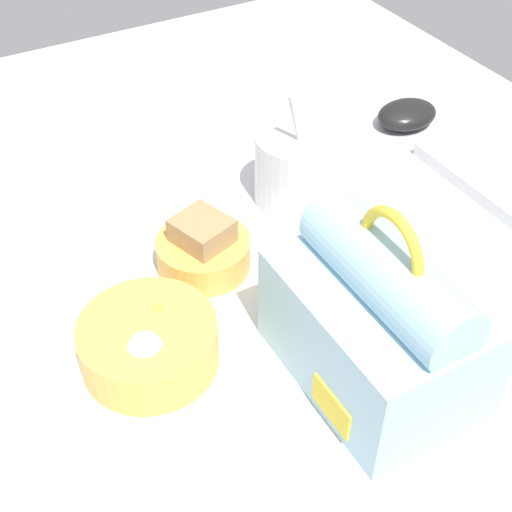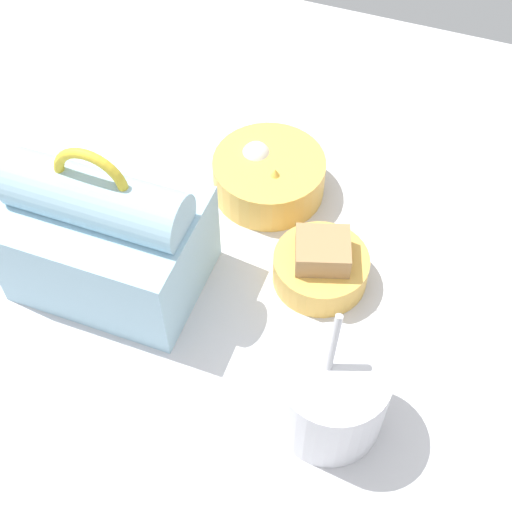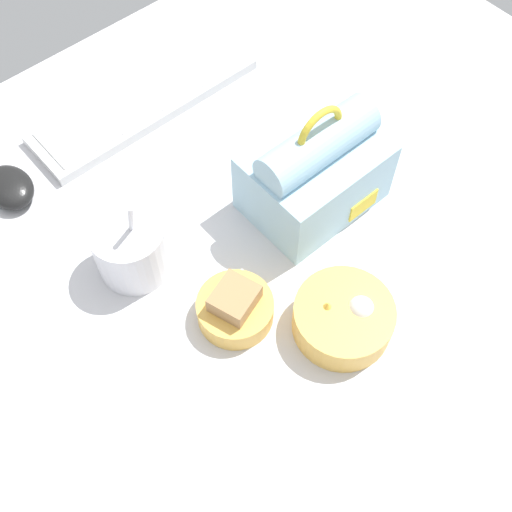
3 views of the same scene
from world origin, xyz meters
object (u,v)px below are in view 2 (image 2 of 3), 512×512
(soup_cup, at_px, (331,395))
(bento_bowl_sandwich, at_px, (321,266))
(lunch_bag, at_px, (107,236))
(bento_bowl_snacks, at_px, (269,175))

(soup_cup, relative_size, bento_bowl_sandwich, 1.47)
(soup_cup, height_order, bento_bowl_sandwich, soup_cup)
(lunch_bag, bearing_deg, bento_bowl_sandwich, -160.88)
(bento_bowl_snacks, bearing_deg, bento_bowl_sandwich, 132.76)
(lunch_bag, xyz_separation_m, bento_bowl_snacks, (-0.11, -0.18, -0.04))
(soup_cup, xyz_separation_m, bento_bowl_snacks, (0.15, -0.26, -0.02))
(lunch_bag, relative_size, soup_cup, 1.27)
(lunch_bag, distance_m, bento_bowl_snacks, 0.22)
(soup_cup, xyz_separation_m, bento_bowl_sandwich, (0.06, -0.15, -0.02))
(bento_bowl_sandwich, distance_m, bento_bowl_snacks, 0.14)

